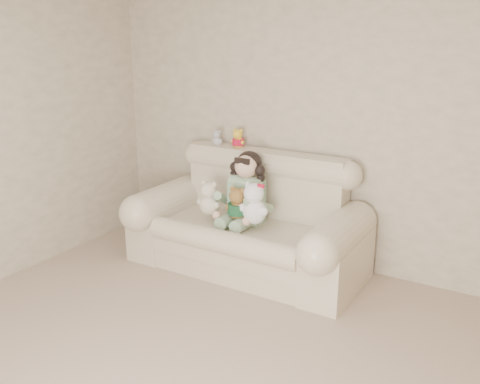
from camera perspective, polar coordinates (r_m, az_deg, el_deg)
name	(u,v)px	position (r m, az deg, el deg)	size (l,w,h in m)	color
wall_back	(329,124)	(4.73, 9.54, 7.23)	(4.50, 4.50, 0.00)	beige
sofa	(246,214)	(4.71, 0.63, -2.43)	(2.10, 0.95, 1.03)	beige
seated_child	(247,187)	(4.73, 0.72, 0.58)	(0.39, 0.48, 0.65)	#317232
brown_teddy	(238,201)	(4.58, -0.24, -0.92)	(0.22, 0.17, 0.35)	brown
white_cat	(254,199)	(4.48, 1.56, -0.74)	(0.28, 0.21, 0.44)	white
cream_teddy	(209,195)	(4.71, -3.33, -0.31)	(0.24, 0.18, 0.37)	beige
yellow_mini_bear	(238,137)	(5.02, -0.20, 5.94)	(0.14, 0.11, 0.22)	yellow
grey_mini_plush	(217,137)	(5.13, -2.44, 5.95)	(0.12, 0.09, 0.19)	silver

